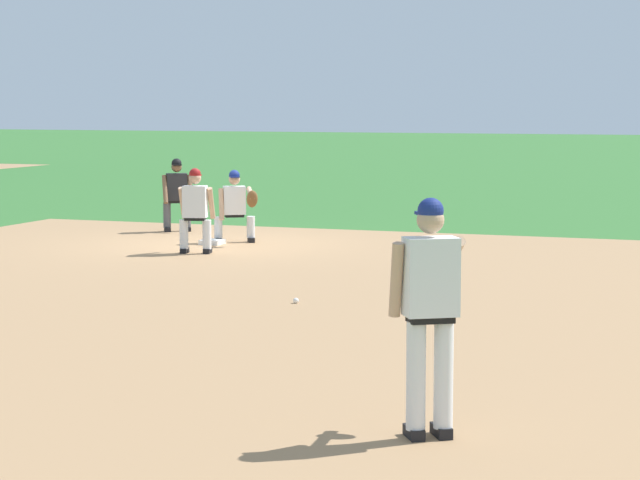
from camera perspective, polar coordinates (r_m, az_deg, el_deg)
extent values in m
plane|color=#336B2D|center=(22.69, -4.95, -0.21)|extent=(160.00, 160.00, 0.00)
cube|color=#A87F56|center=(16.12, -1.99, -2.85)|extent=(18.00, 18.00, 0.01)
cube|color=white|center=(22.69, -4.95, -0.10)|extent=(0.38, 0.38, 0.09)
sphere|color=white|center=(16.02, -1.11, -2.79)|extent=(0.07, 0.07, 0.07)
cube|color=black|center=(9.73, 4.32, -8.77)|extent=(0.28, 0.23, 0.09)
cylinder|color=white|center=(9.58, 4.41, -6.21)|extent=(0.15, 0.15, 0.84)
cube|color=black|center=(9.79, 5.57, -8.69)|extent=(0.28, 0.23, 0.09)
cylinder|color=white|center=(9.65, 5.67, -6.13)|extent=(0.15, 0.15, 0.84)
cube|color=black|center=(9.53, 5.07, -3.59)|extent=(0.35, 0.39, 0.06)
cube|color=white|center=(9.48, 5.08, -1.68)|extent=(0.42, 0.47, 0.60)
sphere|color=tan|center=(9.45, 5.07, 0.92)|extent=(0.21, 0.21, 0.21)
sphere|color=navy|center=(9.44, 5.08, 1.34)|extent=(0.20, 0.20, 0.20)
cube|color=navy|center=(9.53, 4.92, 1.24)|extent=(0.18, 0.20, 0.02)
cylinder|color=tan|center=(9.48, 3.51, -1.82)|extent=(0.21, 0.18, 0.59)
cylinder|color=tan|center=(9.82, 5.97, -0.86)|extent=(0.49, 0.35, 0.41)
ellipsoid|color=brown|center=(9.92, 5.82, -1.75)|extent=(0.36, 0.33, 0.34)
cube|color=black|center=(22.99, -3.17, 0.00)|extent=(0.28, 0.23, 0.09)
cylinder|color=white|center=(23.00, -3.18, 0.59)|extent=(0.15, 0.15, 0.40)
cube|color=black|center=(22.92, -4.66, -0.03)|extent=(0.28, 0.23, 0.09)
cylinder|color=white|center=(22.94, -4.67, 0.57)|extent=(0.15, 0.15, 0.40)
cube|color=black|center=(22.94, -3.93, 1.13)|extent=(0.34, 0.39, 0.06)
cube|color=white|center=(22.92, -3.94, 1.82)|extent=(0.41, 0.47, 0.52)
sphere|color=tan|center=(22.87, -3.94, 2.79)|extent=(0.21, 0.21, 0.21)
sphere|color=navy|center=(22.87, -3.94, 2.97)|extent=(0.20, 0.20, 0.20)
cube|color=navy|center=(22.78, -3.91, 2.89)|extent=(0.18, 0.20, 0.02)
cylinder|color=tan|center=(22.53, -3.19, 2.12)|extent=(0.55, 0.37, 0.24)
cylinder|color=tan|center=(22.80, -4.53, 1.64)|extent=(0.25, 0.20, 0.58)
ellipsoid|color=brown|center=(22.32, -3.12, 1.89)|extent=(0.29, 0.28, 0.35)
cube|color=black|center=(21.44, -6.21, -0.48)|extent=(0.28, 0.17, 0.09)
cylinder|color=white|center=(21.37, -6.24, 0.26)|extent=(0.15, 0.15, 0.50)
cube|color=black|center=(21.36, -5.16, -0.50)|extent=(0.28, 0.17, 0.09)
cylinder|color=white|center=(21.29, -5.19, 0.25)|extent=(0.15, 0.15, 0.50)
cube|color=black|center=(21.30, -5.73, 0.98)|extent=(0.27, 0.38, 0.06)
cube|color=white|center=(21.28, -5.73, 1.76)|extent=(0.32, 0.44, 0.54)
sphere|color=tan|center=(21.27, -5.74, 2.83)|extent=(0.21, 0.21, 0.21)
sphere|color=maroon|center=(21.26, -5.74, 3.02)|extent=(0.20, 0.20, 0.20)
cube|color=maroon|center=(21.35, -5.68, 2.97)|extent=(0.15, 0.19, 0.02)
cylinder|color=tan|center=(21.48, -6.30, 1.70)|extent=(0.34, 0.16, 0.56)
cylinder|color=tan|center=(21.37, -4.99, 1.69)|extent=(0.34, 0.16, 0.56)
cube|color=black|center=(25.05, -6.08, 0.50)|extent=(0.28, 0.23, 0.09)
cylinder|color=#515154|center=(25.07, -6.10, 1.16)|extent=(0.15, 0.15, 0.50)
cube|color=black|center=(25.01, -6.99, 0.48)|extent=(0.28, 0.23, 0.09)
cylinder|color=#515154|center=(25.02, -7.01, 1.14)|extent=(0.15, 0.15, 0.50)
cube|color=black|center=(25.02, -6.56, 1.76)|extent=(0.35, 0.39, 0.06)
cube|color=#232326|center=(25.00, -6.57, 2.42)|extent=(0.42, 0.47, 0.54)
sphere|color=brown|center=(24.95, -6.57, 3.34)|extent=(0.21, 0.21, 0.21)
sphere|color=black|center=(24.95, -6.58, 3.50)|extent=(0.20, 0.20, 0.20)
cube|color=black|center=(24.86, -6.55, 3.43)|extent=(0.19, 0.20, 0.02)
cylinder|color=brown|center=(24.89, -5.95, 2.34)|extent=(0.32, 0.25, 0.56)
cylinder|color=brown|center=(24.83, -7.10, 2.31)|extent=(0.32, 0.25, 0.56)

